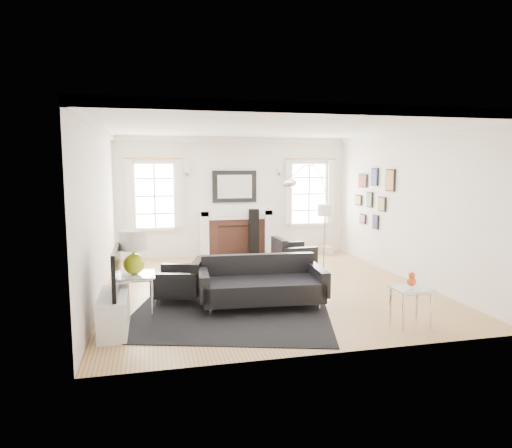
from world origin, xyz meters
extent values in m
plane|color=olive|center=(0.00, 0.00, 0.00)|extent=(6.00, 6.00, 0.00)
cube|color=white|center=(0.00, 3.00, 1.40)|extent=(5.50, 0.04, 2.80)
cube|color=white|center=(0.00, -3.00, 1.40)|extent=(5.50, 0.04, 2.80)
cube|color=white|center=(-2.75, 0.00, 1.40)|extent=(0.04, 6.00, 2.80)
cube|color=white|center=(2.75, 0.00, 1.40)|extent=(0.04, 6.00, 2.80)
cube|color=white|center=(0.00, 0.00, 2.80)|extent=(5.50, 6.00, 0.02)
cube|color=white|center=(0.00, 0.00, 2.74)|extent=(5.50, 6.00, 0.12)
cube|color=white|center=(-0.75, 2.80, 0.55)|extent=(0.18, 0.38, 1.10)
cube|color=white|center=(0.75, 2.80, 0.55)|extent=(0.18, 0.38, 1.10)
cube|color=white|center=(0.00, 2.80, 1.05)|extent=(1.70, 0.38, 0.12)
cube|color=white|center=(0.00, 2.80, 0.95)|extent=(1.50, 0.34, 0.10)
cube|color=brown|center=(0.00, 2.82, 0.45)|extent=(1.30, 0.30, 0.90)
cube|color=black|center=(0.00, 2.72, 0.38)|extent=(0.90, 0.10, 0.76)
cube|color=brown|center=(0.00, 2.55, 0.02)|extent=(1.70, 0.50, 0.04)
cube|color=black|center=(0.00, 2.96, 1.65)|extent=(1.05, 0.06, 0.75)
cube|color=white|center=(0.00, 2.92, 1.65)|extent=(0.82, 0.02, 0.55)
cube|color=white|center=(-1.85, 2.97, 1.45)|extent=(1.00, 0.05, 1.60)
cube|color=white|center=(-1.85, 2.94, 1.45)|extent=(0.84, 0.02, 1.44)
cube|color=white|center=(-2.40, 2.87, 1.50)|extent=(0.14, 0.05, 1.55)
cube|color=white|center=(-1.30, 2.87, 1.50)|extent=(0.14, 0.05, 1.55)
cube|color=white|center=(1.85, 2.97, 1.45)|extent=(1.00, 0.05, 1.60)
cube|color=white|center=(1.85, 2.94, 1.45)|extent=(0.84, 0.02, 1.44)
cube|color=white|center=(1.30, 2.87, 1.50)|extent=(0.14, 0.05, 1.55)
cube|color=white|center=(2.40, 2.87, 1.50)|extent=(0.14, 0.05, 1.55)
cube|color=black|center=(2.72, 0.60, 1.85)|extent=(0.03, 0.34, 0.44)
cube|color=#C47B34|center=(2.70, 0.60, 1.85)|extent=(0.01, 0.29, 0.39)
cube|color=black|center=(2.72, 1.25, 1.90)|extent=(0.03, 0.28, 0.38)
cube|color=#364895|center=(2.70, 1.25, 1.90)|extent=(0.01, 0.23, 0.33)
cube|color=black|center=(2.72, 1.80, 1.80)|extent=(0.03, 0.40, 0.30)
cube|color=#95372E|center=(2.70, 1.80, 1.80)|extent=(0.01, 0.35, 0.25)
cube|color=black|center=(2.72, 0.90, 1.35)|extent=(0.03, 0.30, 0.30)
cube|color=#9B8446|center=(2.70, 0.90, 1.35)|extent=(0.01, 0.25, 0.25)
cube|color=black|center=(2.72, 1.45, 1.40)|extent=(0.03, 0.26, 0.34)
cube|color=#4F8351|center=(2.70, 1.45, 1.40)|extent=(0.01, 0.21, 0.29)
cube|color=black|center=(2.72, 2.00, 1.35)|extent=(0.03, 0.32, 0.24)
cube|color=#9B9242|center=(2.70, 2.00, 1.35)|extent=(0.01, 0.27, 0.19)
cube|color=black|center=(2.72, 1.15, 0.95)|extent=(0.03, 0.24, 0.30)
cube|color=navy|center=(2.70, 1.15, 0.95)|extent=(0.01, 0.19, 0.25)
cube|color=black|center=(2.72, 1.75, 0.95)|extent=(0.03, 0.28, 0.22)
cube|color=#A15D7A|center=(2.70, 1.75, 0.95)|extent=(0.01, 0.23, 0.17)
cube|color=white|center=(-2.45, -1.70, 0.25)|extent=(0.35, 1.00, 0.50)
cube|color=black|center=(-2.40, -1.70, 0.80)|extent=(0.05, 1.00, 0.58)
cube|color=black|center=(-0.88, -1.39, 0.01)|extent=(3.38, 3.06, 0.01)
cube|color=black|center=(-0.34, -1.14, 0.28)|extent=(1.85, 0.98, 0.30)
cube|color=black|center=(-0.31, -0.76, 0.50)|extent=(1.80, 0.27, 0.50)
cube|color=black|center=(-1.22, -1.07, 0.40)|extent=(0.20, 0.85, 0.38)
cube|color=black|center=(0.53, -1.20, 0.40)|extent=(0.20, 0.85, 0.38)
cube|color=black|center=(-1.55, -0.51, 0.25)|extent=(0.86, 0.86, 0.26)
cube|color=black|center=(-1.25, -0.59, 0.44)|extent=(0.30, 0.71, 0.44)
cube|color=black|center=(-1.46, -0.16, 0.35)|extent=(0.71, 0.28, 0.34)
cube|color=black|center=(-1.64, -0.85, 0.35)|extent=(0.71, 0.28, 0.34)
cube|color=black|center=(0.91, 1.17, 0.25)|extent=(0.75, 0.75, 0.27)
cube|color=black|center=(0.59, 1.15, 0.45)|extent=(0.16, 0.72, 0.45)
cube|color=black|center=(0.93, 0.81, 0.36)|extent=(0.72, 0.15, 0.34)
cube|color=black|center=(0.89, 1.52, 0.36)|extent=(0.72, 0.15, 0.34)
cube|color=silver|center=(-0.46, -0.43, 0.41)|extent=(0.94, 0.94, 0.02)
cylinder|color=silver|center=(-0.89, -0.86, 0.21)|extent=(0.04, 0.04, 0.42)
cylinder|color=silver|center=(-0.03, -0.86, 0.21)|extent=(0.04, 0.04, 0.42)
cylinder|color=silver|center=(-0.89, 0.00, 0.21)|extent=(0.04, 0.04, 0.42)
cylinder|color=silver|center=(-0.03, 0.00, 0.21)|extent=(0.04, 0.04, 0.42)
cube|color=silver|center=(-2.20, -1.18, 0.61)|extent=(0.57, 0.57, 0.02)
cylinder|color=silver|center=(-2.44, -1.42, 0.31)|extent=(0.04, 0.04, 0.62)
cylinder|color=silver|center=(-1.96, -1.42, 0.31)|extent=(0.04, 0.04, 0.62)
cylinder|color=silver|center=(-2.44, -0.94, 0.31)|extent=(0.04, 0.04, 0.62)
cylinder|color=silver|center=(-1.96, -0.94, 0.31)|extent=(0.04, 0.04, 0.62)
cube|color=silver|center=(1.39, -2.40, 0.52)|extent=(0.48, 0.40, 0.02)
cylinder|color=silver|center=(1.19, -2.56, 0.26)|extent=(0.04, 0.04, 0.53)
cylinder|color=silver|center=(1.59, -2.56, 0.26)|extent=(0.04, 0.04, 0.53)
cylinder|color=silver|center=(1.19, -2.24, 0.26)|extent=(0.04, 0.04, 0.53)
cylinder|color=silver|center=(1.59, -2.24, 0.26)|extent=(0.04, 0.04, 0.53)
sphere|color=#B0BF17|center=(-2.20, -1.18, 0.77)|extent=(0.29, 0.29, 0.29)
cylinder|color=#B0BF17|center=(-2.20, -1.18, 0.92)|extent=(0.04, 0.04, 0.12)
cylinder|color=white|center=(-2.20, -1.18, 1.11)|extent=(0.39, 0.39, 0.27)
sphere|color=#C44219|center=(1.39, -2.40, 0.61)|extent=(0.12, 0.12, 0.12)
sphere|color=#C44219|center=(1.39, -2.40, 0.70)|extent=(0.09, 0.09, 0.09)
cube|color=silver|center=(2.20, 2.61, 0.09)|extent=(0.23, 0.37, 0.19)
ellipsoid|color=silver|center=(0.89, 1.49, 1.78)|extent=(0.32, 0.32, 0.19)
cylinder|color=#AA723B|center=(1.45, 0.88, 0.01)|extent=(0.17, 0.17, 0.03)
cylinder|color=#AA723B|center=(1.45, 0.88, 0.60)|extent=(0.02, 0.02, 1.21)
cylinder|color=white|center=(1.45, 0.88, 1.25)|extent=(0.28, 0.28, 0.22)
cube|color=black|center=(0.37, 2.53, 0.57)|extent=(0.26, 0.26, 1.14)
camera|label=1|loc=(-1.95, -7.66, 2.13)|focal=32.00mm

